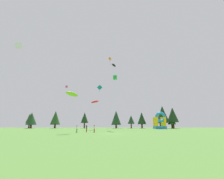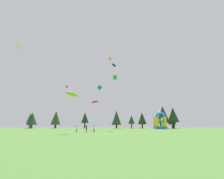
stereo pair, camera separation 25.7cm
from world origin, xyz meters
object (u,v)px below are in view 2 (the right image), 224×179
(kite_pink_box, at_px, (67,87))
(kite_lime_parafoil, at_px, (72,94))
(kite_teal_diamond, at_px, (100,88))
(kite_green_box, at_px, (115,78))
(person_near_camera, at_px, (77,128))
(kite_white_delta, at_px, (19,46))
(person_left_edge, at_px, (87,128))
(kite_black_parafoil, at_px, (114,65))
(kite_red_parafoil, at_px, (95,102))
(inflatable_orange_dome, at_px, (160,122))
(kite_orange_diamond, at_px, (110,60))
(person_far_side, at_px, (94,128))

(kite_pink_box, distance_m, kite_lime_parafoil, 24.33)
(kite_teal_diamond, relative_size, kite_green_box, 0.78)
(person_near_camera, bearing_deg, kite_pink_box, -95.75)
(kite_white_delta, distance_m, person_near_camera, 29.85)
(kite_teal_diamond, height_order, kite_green_box, kite_green_box)
(kite_lime_parafoil, distance_m, person_near_camera, 9.07)
(kite_lime_parafoil, bearing_deg, kite_green_box, 47.03)
(kite_teal_diamond, xyz_separation_m, person_left_edge, (-3.09, -1.43, -10.85))
(kite_green_box, bearing_deg, kite_white_delta, -174.08)
(kite_black_parafoil, bearing_deg, kite_white_delta, -154.31)
(kite_teal_diamond, bearing_deg, kite_red_parafoil, 101.36)
(kite_red_parafoil, relative_size, inflatable_orange_dome, 1.48)
(kite_pink_box, bearing_deg, person_left_edge, -56.77)
(kite_green_box, xyz_separation_m, inflatable_orange_dome, (19.06, 23.72, -12.97))
(kite_teal_diamond, relative_size, kite_orange_diamond, 0.53)
(kite_teal_diamond, height_order, kite_lime_parafoil, kite_teal_diamond)
(kite_pink_box, distance_m, person_near_camera, 23.87)
(kite_green_box, distance_m, person_far_side, 16.40)
(kite_orange_diamond, relative_size, person_left_edge, 12.61)
(kite_red_parafoil, xyz_separation_m, person_far_side, (1.68, -16.06, -8.64))
(kite_white_delta, height_order, person_far_side, kite_white_delta)
(kite_red_parafoil, distance_m, kite_teal_diamond, 13.51)
(kite_teal_diamond, relative_size, person_left_edge, 6.74)
(person_near_camera, bearing_deg, person_far_side, 155.75)
(kite_pink_box, height_order, kite_black_parafoil, kite_black_parafoil)
(kite_white_delta, bearing_deg, kite_teal_diamond, 1.01)
(person_left_edge, bearing_deg, person_near_camera, 85.47)
(kite_white_delta, bearing_deg, kite_orange_diamond, 14.59)
(kite_pink_box, bearing_deg, person_far_side, -54.22)
(kite_teal_diamond, height_order, kite_black_parafoil, kite_black_parafoil)
(kite_green_box, bearing_deg, kite_teal_diamond, -150.20)
(kite_teal_diamond, xyz_separation_m, kite_green_box, (4.35, 2.49, 3.63))
(person_near_camera, bearing_deg, kite_red_parafoil, -129.20)
(kite_black_parafoil, bearing_deg, kite_lime_parafoil, -114.57)
(kite_red_parafoil, height_order, kite_white_delta, kite_white_delta)
(person_left_edge, height_order, person_far_side, person_left_edge)
(kite_white_delta, distance_m, person_far_side, 32.59)
(kite_pink_box, relative_size, inflatable_orange_dome, 2.25)
(kite_green_box, height_order, person_near_camera, kite_green_box)
(person_near_camera, bearing_deg, kite_orange_diamond, -159.05)
(person_left_edge, xyz_separation_m, inflatable_orange_dome, (26.49, 27.64, 1.51))
(kite_red_parafoil, bearing_deg, kite_black_parafoil, -1.29)
(kite_black_parafoil, relative_size, person_near_camera, 13.65)
(kite_white_delta, bearing_deg, inflatable_orange_dome, 29.49)
(kite_lime_parafoil, xyz_separation_m, person_near_camera, (0.43, 4.76, -7.71))
(kite_pink_box, relative_size, kite_white_delta, 0.62)
(kite_lime_parafoil, relative_size, kite_black_parafoil, 0.40)
(kite_black_parafoil, distance_m, kite_green_box, 12.90)
(kite_black_parafoil, distance_m, kite_orange_diamond, 6.60)
(person_left_edge, xyz_separation_m, person_near_camera, (-2.11, -2.03, -0.07))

